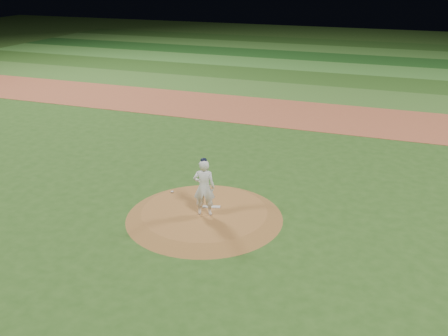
# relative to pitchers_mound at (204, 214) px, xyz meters

# --- Properties ---
(ground) EXTENTS (120.00, 120.00, 0.00)m
(ground) POSITION_rel_pitchers_mound_xyz_m (0.00, 0.00, -0.12)
(ground) COLOR #294F19
(ground) RESTS_ON ground
(infield_dirt_band) EXTENTS (70.00, 6.00, 0.02)m
(infield_dirt_band) POSITION_rel_pitchers_mound_xyz_m (0.00, 14.00, -0.12)
(infield_dirt_band) COLOR #A04F31
(infield_dirt_band) RESTS_ON ground
(outfield_stripe_0) EXTENTS (70.00, 5.00, 0.02)m
(outfield_stripe_0) POSITION_rel_pitchers_mound_xyz_m (0.00, 19.50, -0.12)
(outfield_stripe_0) COLOR #3A6725
(outfield_stripe_0) RESTS_ON ground
(outfield_stripe_1) EXTENTS (70.00, 5.00, 0.02)m
(outfield_stripe_1) POSITION_rel_pitchers_mound_xyz_m (0.00, 24.50, -0.12)
(outfield_stripe_1) COLOR #274E19
(outfield_stripe_1) RESTS_ON ground
(outfield_stripe_2) EXTENTS (70.00, 5.00, 0.02)m
(outfield_stripe_2) POSITION_rel_pitchers_mound_xyz_m (0.00, 29.50, -0.12)
(outfield_stripe_2) COLOR #3B782B
(outfield_stripe_2) RESTS_ON ground
(outfield_stripe_3) EXTENTS (70.00, 5.00, 0.02)m
(outfield_stripe_3) POSITION_rel_pitchers_mound_xyz_m (0.00, 34.50, -0.12)
(outfield_stripe_3) COLOR #194716
(outfield_stripe_3) RESTS_ON ground
(outfield_stripe_4) EXTENTS (70.00, 5.00, 0.02)m
(outfield_stripe_4) POSITION_rel_pitchers_mound_xyz_m (0.00, 39.50, -0.12)
(outfield_stripe_4) COLOR #386D27
(outfield_stripe_4) RESTS_ON ground
(outfield_stripe_5) EXTENTS (70.00, 5.00, 0.02)m
(outfield_stripe_5) POSITION_rel_pitchers_mound_xyz_m (0.00, 44.50, -0.12)
(outfield_stripe_5) COLOR #224917
(outfield_stripe_5) RESTS_ON ground
(pitchers_mound) EXTENTS (5.50, 5.50, 0.25)m
(pitchers_mound) POSITION_rel_pitchers_mound_xyz_m (0.00, 0.00, 0.00)
(pitchers_mound) COLOR #945F2D
(pitchers_mound) RESTS_ON ground
(pitching_rubber) EXTENTS (0.65, 0.33, 0.03)m
(pitching_rubber) POSITION_rel_pitchers_mound_xyz_m (0.13, 0.34, 0.14)
(pitching_rubber) COLOR beige
(pitching_rubber) RESTS_ON pitchers_mound
(rosin_bag) EXTENTS (0.12, 0.12, 0.06)m
(rosin_bag) POSITION_rel_pitchers_mound_xyz_m (-1.72, 0.99, 0.16)
(rosin_bag) COLOR silver
(rosin_bag) RESTS_ON pitchers_mound
(pitcher_on_mound) EXTENTS (0.83, 0.65, 2.08)m
(pitcher_on_mound) POSITION_rel_pitchers_mound_xyz_m (0.10, -0.24, 1.14)
(pitcher_on_mound) COLOR white
(pitcher_on_mound) RESTS_ON pitchers_mound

